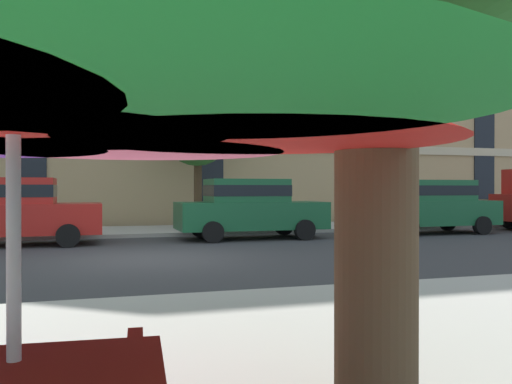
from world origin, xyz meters
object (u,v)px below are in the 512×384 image
(sedan_green, at_px, (249,207))
(street_tree_middle, at_px, (200,127))
(sedan_red, at_px, (12,210))
(sedan_green_midblock, at_px, (431,205))
(patio_umbrella, at_px, (13,86))

(sedan_green, distance_m, street_tree_middle, 4.32)
(sedan_red, xyz_separation_m, sedan_green, (6.49, 0.00, 0.00))
(sedan_green_midblock, relative_size, patio_umbrella, 1.07)
(sedan_red, height_order, street_tree_middle, street_tree_middle)
(sedan_green_midblock, height_order, patio_umbrella, patio_umbrella)
(street_tree_middle, height_order, patio_umbrella, street_tree_middle)
(patio_umbrella, bearing_deg, sedan_green, 69.34)
(sedan_red, xyz_separation_m, street_tree_middle, (5.65, 3.26, 2.70))
(street_tree_middle, distance_m, patio_umbrella, 16.53)
(sedan_red, bearing_deg, street_tree_middle, 29.97)
(sedan_green, bearing_deg, street_tree_middle, 104.48)
(sedan_green, bearing_deg, sedan_red, 180.00)
(sedan_red, distance_m, sedan_green_midblock, 12.82)
(sedan_red, xyz_separation_m, patio_umbrella, (1.70, -12.70, 0.98))
(sedan_green, distance_m, patio_umbrella, 13.61)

